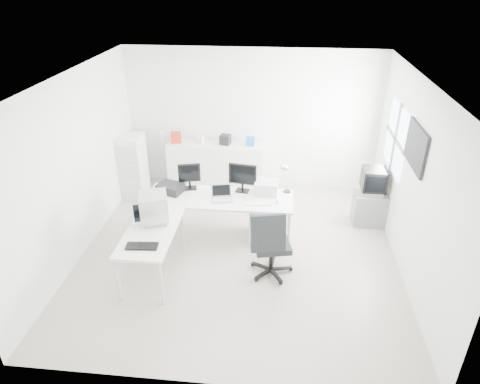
# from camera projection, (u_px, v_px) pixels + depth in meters

# --- Properties ---
(floor) EXTENTS (5.00, 5.00, 0.01)m
(floor) POSITION_uv_depth(u_px,v_px,m) (239.00, 252.00, 6.96)
(floor) COLOR silver
(floor) RESTS_ON ground
(ceiling) EXTENTS (5.00, 5.00, 0.01)m
(ceiling) POSITION_uv_depth(u_px,v_px,m) (238.00, 79.00, 5.64)
(ceiling) COLOR white
(ceiling) RESTS_ON back_wall
(back_wall) EXTENTS (5.00, 0.02, 2.80)m
(back_wall) POSITION_uv_depth(u_px,v_px,m) (252.00, 120.00, 8.50)
(back_wall) COLOR white
(back_wall) RESTS_ON floor
(left_wall) EXTENTS (0.02, 5.00, 2.80)m
(left_wall) POSITION_uv_depth(u_px,v_px,m) (76.00, 167.00, 6.53)
(left_wall) COLOR white
(left_wall) RESTS_ON floor
(right_wall) EXTENTS (0.02, 5.00, 2.80)m
(right_wall) POSITION_uv_depth(u_px,v_px,m) (413.00, 182.00, 6.08)
(right_wall) COLOR white
(right_wall) RESTS_ON floor
(window) EXTENTS (0.02, 1.20, 1.10)m
(window) POSITION_uv_depth(u_px,v_px,m) (396.00, 139.00, 7.04)
(window) COLOR white
(window) RESTS_ON right_wall
(wall_picture) EXTENTS (0.04, 0.90, 0.60)m
(wall_picture) POSITION_uv_depth(u_px,v_px,m) (416.00, 147.00, 5.93)
(wall_picture) COLOR black
(wall_picture) RESTS_ON right_wall
(main_desk) EXTENTS (2.40, 0.80, 0.75)m
(main_desk) POSITION_uv_depth(u_px,v_px,m) (220.00, 217.00, 7.21)
(main_desk) COLOR white
(main_desk) RESTS_ON floor
(side_desk) EXTENTS (0.70, 1.40, 0.75)m
(side_desk) POSITION_uv_depth(u_px,v_px,m) (153.00, 252.00, 6.33)
(side_desk) COLOR white
(side_desk) RESTS_ON floor
(drawer_pedestal) EXTENTS (0.40, 0.50, 0.60)m
(drawer_pedestal) POSITION_uv_depth(u_px,v_px,m) (262.00, 221.00, 7.23)
(drawer_pedestal) COLOR white
(drawer_pedestal) RESTS_ON floor
(inkjet_printer) EXTENTS (0.49, 0.43, 0.15)m
(inkjet_printer) POSITION_uv_depth(u_px,v_px,m) (171.00, 188.00, 7.17)
(inkjet_printer) COLOR black
(inkjet_printer) RESTS_ON main_desk
(lcd_monitor_small) EXTENTS (0.41, 0.30, 0.47)m
(lcd_monitor_small) POSITION_uv_depth(u_px,v_px,m) (189.00, 176.00, 7.20)
(lcd_monitor_small) COLOR black
(lcd_monitor_small) RESTS_ON main_desk
(lcd_monitor_large) EXTENTS (0.49, 0.26, 0.49)m
(lcd_monitor_large) POSITION_uv_depth(u_px,v_px,m) (243.00, 178.00, 7.11)
(lcd_monitor_large) COLOR black
(lcd_monitor_large) RESTS_ON main_desk
(laptop) EXTENTS (0.40, 0.41, 0.22)m
(laptop) POSITION_uv_depth(u_px,v_px,m) (222.00, 194.00, 6.89)
(laptop) COLOR #B7B7BA
(laptop) RESTS_ON main_desk
(white_keyboard) EXTENTS (0.44, 0.17, 0.02)m
(white_keyboard) POSITION_uv_depth(u_px,v_px,m) (259.00, 203.00, 6.84)
(white_keyboard) COLOR white
(white_keyboard) RESTS_ON main_desk
(white_mouse) EXTENTS (0.06, 0.06, 0.06)m
(white_mouse) POSITION_uv_depth(u_px,v_px,m) (278.00, 201.00, 6.85)
(white_mouse) COLOR white
(white_mouse) RESTS_ON main_desk
(laser_printer) EXTENTS (0.39, 0.34, 0.22)m
(laser_printer) POSITION_uv_depth(u_px,v_px,m) (266.00, 187.00, 7.11)
(laser_printer) COLOR silver
(laser_printer) RESTS_ON main_desk
(desk_lamp) EXTENTS (0.19, 0.19, 0.51)m
(desk_lamp) POSITION_uv_depth(u_px,v_px,m) (288.00, 178.00, 7.08)
(desk_lamp) COLOR silver
(desk_lamp) RESTS_ON main_desk
(crt_monitor) EXTENTS (0.45, 0.45, 0.41)m
(crt_monitor) POSITION_uv_depth(u_px,v_px,m) (154.00, 210.00, 6.27)
(crt_monitor) COLOR #B7B7BA
(crt_monitor) RESTS_ON side_desk
(black_keyboard) EXTENTS (0.44, 0.21, 0.03)m
(black_keyboard) POSITION_uv_depth(u_px,v_px,m) (142.00, 246.00, 5.79)
(black_keyboard) COLOR black
(black_keyboard) RESTS_ON side_desk
(office_chair) EXTENTS (0.79, 0.79, 1.15)m
(office_chair) POSITION_uv_depth(u_px,v_px,m) (272.00, 241.00, 6.23)
(office_chair) COLOR #25292B
(office_chair) RESTS_ON floor
(tv_cabinet) EXTENTS (0.55, 0.45, 0.60)m
(tv_cabinet) POSITION_uv_depth(u_px,v_px,m) (369.00, 208.00, 7.62)
(tv_cabinet) COLOR slate
(tv_cabinet) RESTS_ON floor
(crt_tv) EXTENTS (0.50, 0.48, 0.45)m
(crt_tv) POSITION_uv_depth(u_px,v_px,m) (373.00, 181.00, 7.37)
(crt_tv) COLOR black
(crt_tv) RESTS_ON tv_cabinet
(sideboard) EXTENTS (1.94, 0.48, 0.97)m
(sideboard) POSITION_uv_depth(u_px,v_px,m) (216.00, 166.00, 8.76)
(sideboard) COLOR white
(sideboard) RESTS_ON floor
(clutter_box_a) EXTENTS (0.24, 0.23, 0.20)m
(clutter_box_a) POSITION_uv_depth(u_px,v_px,m) (176.00, 138.00, 8.56)
(clutter_box_a) COLOR #B02E19
(clutter_box_a) RESTS_ON sideboard
(clutter_box_b) EXTENTS (0.17, 0.16, 0.14)m
(clutter_box_b) POSITION_uv_depth(u_px,v_px,m) (200.00, 140.00, 8.53)
(clutter_box_b) COLOR white
(clutter_box_b) RESTS_ON sideboard
(clutter_box_c) EXTENTS (0.23, 0.22, 0.20)m
(clutter_box_c) POSITION_uv_depth(u_px,v_px,m) (225.00, 140.00, 8.47)
(clutter_box_c) COLOR black
(clutter_box_c) RESTS_ON sideboard
(clutter_box_d) EXTENTS (0.17, 0.15, 0.16)m
(clutter_box_d) POSITION_uv_depth(u_px,v_px,m) (250.00, 141.00, 8.43)
(clutter_box_d) COLOR blue
(clutter_box_d) RESTS_ON sideboard
(clutter_bottle) EXTENTS (0.07, 0.07, 0.22)m
(clutter_bottle) POSITION_uv_depth(u_px,v_px,m) (162.00, 136.00, 8.62)
(clutter_bottle) COLOR white
(clutter_bottle) RESTS_ON sideboard
(filing_cabinet) EXTENTS (0.44, 0.53, 1.26)m
(filing_cabinet) POSITION_uv_depth(u_px,v_px,m) (133.00, 166.00, 8.41)
(filing_cabinet) COLOR white
(filing_cabinet) RESTS_ON floor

